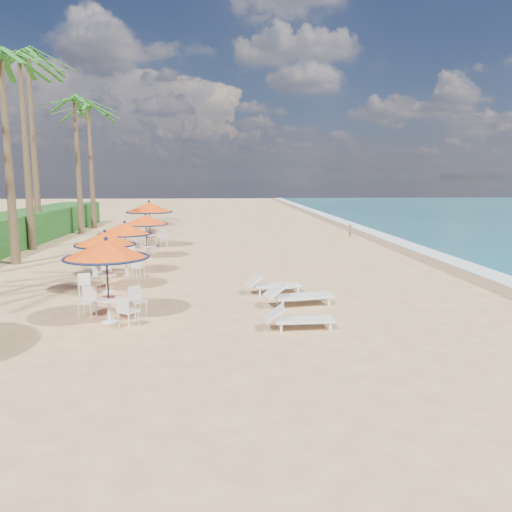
{
  "coord_description": "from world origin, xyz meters",
  "views": [
    {
      "loc": [
        -1.56,
        -13.24,
        3.89
      ],
      "look_at": [
        -0.33,
        3.71,
        1.2
      ],
      "focal_mm": 35.0,
      "sensor_mm": 36.0,
      "label": 1
    }
  ],
  "objects_px": {
    "station_3": "(145,226)",
    "lounger_far": "(272,284)",
    "station_1": "(103,244)",
    "station_2": "(124,234)",
    "lounger_near": "(297,318)",
    "station_0": "(108,260)",
    "station_4": "(150,213)",
    "lounger_mid": "(296,295)"
  },
  "relations": [
    {
      "from": "station_3",
      "to": "lounger_far",
      "type": "bearing_deg",
      "value": -54.76
    },
    {
      "from": "station_1",
      "to": "station_3",
      "type": "bearing_deg",
      "value": 86.87
    },
    {
      "from": "station_1",
      "to": "station_2",
      "type": "height_order",
      "value": "station_2"
    },
    {
      "from": "lounger_near",
      "to": "lounger_far",
      "type": "distance_m",
      "value": 4.09
    },
    {
      "from": "station_1",
      "to": "station_2",
      "type": "distance_m",
      "value": 2.8
    },
    {
      "from": "lounger_far",
      "to": "station_3",
      "type": "bearing_deg",
      "value": 117.66
    },
    {
      "from": "lounger_far",
      "to": "lounger_near",
      "type": "bearing_deg",
      "value": -94.37
    },
    {
      "from": "station_0",
      "to": "lounger_far",
      "type": "distance_m",
      "value": 5.8
    },
    {
      "from": "station_0",
      "to": "lounger_near",
      "type": "bearing_deg",
      "value": -11.42
    },
    {
      "from": "station_3",
      "to": "lounger_far",
      "type": "height_order",
      "value": "station_3"
    },
    {
      "from": "station_2",
      "to": "station_1",
      "type": "bearing_deg",
      "value": -94.03
    },
    {
      "from": "station_4",
      "to": "lounger_far",
      "type": "bearing_deg",
      "value": -63.87
    },
    {
      "from": "station_1",
      "to": "lounger_far",
      "type": "height_order",
      "value": "station_1"
    },
    {
      "from": "station_3",
      "to": "lounger_mid",
      "type": "bearing_deg",
      "value": -57.54
    },
    {
      "from": "station_0",
      "to": "lounger_mid",
      "type": "bearing_deg",
      "value": 14.45
    },
    {
      "from": "station_1",
      "to": "lounger_mid",
      "type": "relative_size",
      "value": 0.99
    },
    {
      "from": "station_1",
      "to": "lounger_far",
      "type": "relative_size",
      "value": 1.12
    },
    {
      "from": "lounger_near",
      "to": "lounger_far",
      "type": "relative_size",
      "value": 0.94
    },
    {
      "from": "station_2",
      "to": "lounger_mid",
      "type": "distance_m",
      "value": 8.05
    },
    {
      "from": "station_1",
      "to": "lounger_mid",
      "type": "bearing_deg",
      "value": -20.61
    },
    {
      "from": "station_2",
      "to": "lounger_near",
      "type": "bearing_deg",
      "value": -52.7
    },
    {
      "from": "station_2",
      "to": "station_4",
      "type": "distance_m",
      "value": 7.92
    },
    {
      "from": "station_4",
      "to": "station_1",
      "type": "bearing_deg",
      "value": -90.64
    },
    {
      "from": "station_1",
      "to": "lounger_far",
      "type": "distance_m",
      "value": 5.86
    },
    {
      "from": "lounger_near",
      "to": "lounger_mid",
      "type": "relative_size",
      "value": 0.82
    },
    {
      "from": "station_3",
      "to": "lounger_near",
      "type": "bearing_deg",
      "value": -64.49
    },
    {
      "from": "station_1",
      "to": "station_2",
      "type": "relative_size",
      "value": 0.97
    },
    {
      "from": "station_3",
      "to": "station_1",
      "type": "bearing_deg",
      "value": -93.13
    },
    {
      "from": "lounger_near",
      "to": "lounger_far",
      "type": "height_order",
      "value": "lounger_far"
    },
    {
      "from": "station_2",
      "to": "lounger_mid",
      "type": "xyz_separation_m",
      "value": [
        6.05,
        -5.14,
        -1.33
      ]
    },
    {
      "from": "station_2",
      "to": "lounger_near",
      "type": "xyz_separation_m",
      "value": [
        5.71,
        -7.49,
        -1.39
      ]
    },
    {
      "from": "station_3",
      "to": "station_0",
      "type": "bearing_deg",
      "value": -86.78
    },
    {
      "from": "station_2",
      "to": "station_0",
      "type": "bearing_deg",
      "value": -83.2
    },
    {
      "from": "station_0",
      "to": "lounger_far",
      "type": "bearing_deg",
      "value": 33.27
    },
    {
      "from": "station_4",
      "to": "lounger_near",
      "type": "height_order",
      "value": "station_4"
    },
    {
      "from": "station_3",
      "to": "lounger_far",
      "type": "relative_size",
      "value": 1.15
    },
    {
      "from": "station_2",
      "to": "lounger_far",
      "type": "distance_m",
      "value": 6.6
    },
    {
      "from": "station_0",
      "to": "station_3",
      "type": "distance_m",
      "value": 10.6
    },
    {
      "from": "lounger_near",
      "to": "lounger_far",
      "type": "bearing_deg",
      "value": 92.03
    },
    {
      "from": "station_0",
      "to": "lounger_far",
      "type": "relative_size",
      "value": 1.23
    },
    {
      "from": "station_2",
      "to": "station_3",
      "type": "height_order",
      "value": "station_3"
    },
    {
      "from": "station_2",
      "to": "lounger_near",
      "type": "height_order",
      "value": "station_2"
    }
  ]
}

